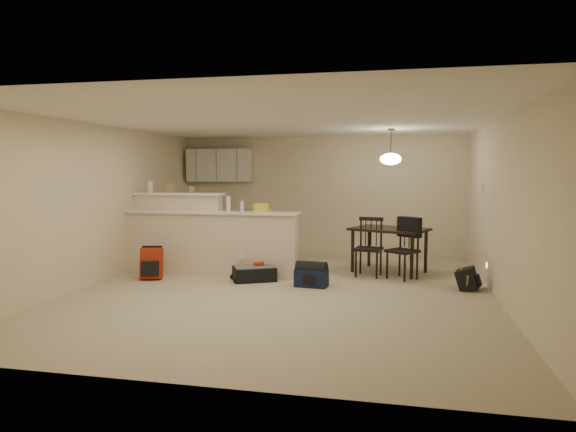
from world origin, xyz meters
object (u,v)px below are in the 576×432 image
(red_backpack, at_px, (152,264))
(black_daypack, at_px, (467,279))
(navy_duffel, at_px, (311,278))
(dining_chair_far, at_px, (402,249))
(pendant_lamp, at_px, (391,158))
(dining_chair_near, at_px, (369,247))
(suitcase, at_px, (254,274))
(dining_table, at_px, (389,233))

(red_backpack, height_order, black_daypack, red_backpack)
(red_backpack, relative_size, navy_duffel, 1.04)
(dining_chair_far, bearing_deg, navy_duffel, -110.77)
(black_daypack, bearing_deg, pendant_lamp, 61.55)
(dining_chair_far, relative_size, navy_duffel, 2.02)
(navy_duffel, bearing_deg, pendant_lamp, 56.14)
(navy_duffel, xyz_separation_m, black_daypack, (2.32, 0.29, 0.02))
(dining_chair_near, height_order, navy_duffel, dining_chair_near)
(suitcase, height_order, red_backpack, red_backpack)
(pendant_lamp, relative_size, navy_duffel, 1.26)
(dining_table, distance_m, pendant_lamp, 1.30)
(dining_table, relative_size, red_backpack, 2.88)
(pendant_lamp, height_order, black_daypack, pendant_lamp)
(dining_chair_near, relative_size, suitcase, 1.50)
(dining_table, relative_size, pendant_lamp, 2.38)
(red_backpack, height_order, navy_duffel, red_backpack)
(dining_chair_near, height_order, suitcase, dining_chair_near)
(pendant_lamp, height_order, suitcase, pendant_lamp)
(dining_table, xyz_separation_m, navy_duffel, (-1.14, -1.39, -0.55))
(dining_chair_far, relative_size, suitcase, 1.51)
(dining_table, bearing_deg, dining_chair_far, -45.47)
(dining_table, height_order, dining_chair_far, dining_chair_far)
(pendant_lamp, xyz_separation_m, dining_chair_near, (-0.33, -0.42, -1.49))
(navy_duffel, bearing_deg, suitcase, 172.27)
(dining_table, xyz_separation_m, suitcase, (-2.12, -1.16, -0.57))
(suitcase, distance_m, navy_duffel, 1.01)
(dining_chair_near, xyz_separation_m, red_backpack, (-3.48, -0.97, -0.24))
(dining_chair_near, height_order, red_backpack, dining_chair_near)
(dining_chair_far, bearing_deg, dining_table, 149.59)
(dining_chair_near, xyz_separation_m, dining_chair_far, (0.55, -0.12, 0.00))
(suitcase, bearing_deg, red_backpack, 160.38)
(black_daypack, bearing_deg, dining_chair_far, 74.35)
(red_backpack, distance_m, navy_duffel, 2.67)
(suitcase, bearing_deg, dining_chair_near, -4.82)
(dining_chair_far, bearing_deg, dining_chair_near, -154.95)
(pendant_lamp, bearing_deg, red_backpack, -160.01)
(dining_table, distance_m, dining_chair_far, 0.61)
(dining_table, bearing_deg, red_backpack, -137.73)
(suitcase, xyz_separation_m, red_backpack, (-1.69, -0.23, 0.14))
(red_backpack, bearing_deg, suitcase, -7.97)
(dining_table, relative_size, black_daypack, 4.10)
(dining_chair_near, relative_size, dining_chair_far, 0.99)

